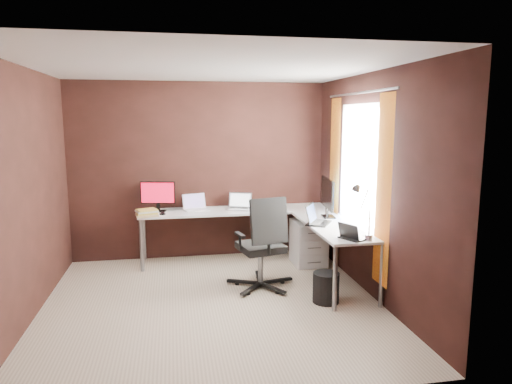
# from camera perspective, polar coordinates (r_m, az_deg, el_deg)

# --- Properties ---
(room) EXTENTS (3.60, 3.60, 2.50)m
(room) POSITION_cam_1_polar(r_m,az_deg,el_deg) (4.88, -1.76, 0.75)
(room) COLOR #C0AF95
(room) RESTS_ON ground
(desk) EXTENTS (2.65, 2.25, 0.73)m
(desk) POSITION_cam_1_polar(r_m,az_deg,el_deg) (6.02, 1.59, -3.42)
(desk) COLOR white
(desk) RESTS_ON ground
(drawer_pedestal) EXTENTS (0.42, 0.50, 0.60)m
(drawer_pedestal) POSITION_cam_1_polar(r_m,az_deg,el_deg) (6.35, 6.57, -6.30)
(drawer_pedestal) COLOR white
(drawer_pedestal) RESTS_ON ground
(monitor_left) EXTENTS (0.47, 0.17, 0.41)m
(monitor_left) POSITION_cam_1_polar(r_m,az_deg,el_deg) (6.35, -12.17, -0.32)
(monitor_left) COLOR black
(monitor_left) RESTS_ON desk
(monitor_right) EXTENTS (0.18, 0.62, 0.51)m
(monitor_right) POSITION_cam_1_polar(r_m,az_deg,el_deg) (5.91, 8.93, -0.41)
(monitor_right) COLOR black
(monitor_right) RESTS_ON desk
(laptop_white) EXTENTS (0.38, 0.32, 0.22)m
(laptop_white) POSITION_cam_1_polar(r_m,az_deg,el_deg) (6.40, -7.58, -1.81)
(laptop_white) COLOR white
(laptop_white) RESTS_ON desk
(laptop_silver) EXTENTS (0.40, 0.35, 0.22)m
(laptop_silver) POSITION_cam_1_polar(r_m,az_deg,el_deg) (6.41, -2.12, -1.70)
(laptop_silver) COLOR silver
(laptop_silver) RESTS_ON desk
(laptop_black_big) EXTENTS (0.40, 0.43, 0.24)m
(laptop_black_big) POSITION_cam_1_polar(r_m,az_deg,el_deg) (5.58, 7.51, -3.42)
(laptop_black_big) COLOR black
(laptop_black_big) RESTS_ON desk
(laptop_black_small) EXTENTS (0.29, 0.32, 0.18)m
(laptop_black_small) POSITION_cam_1_polar(r_m,az_deg,el_deg) (4.93, 11.80, -5.36)
(laptop_black_small) COLOR black
(laptop_black_small) RESTS_ON desk
(book_stack) EXTENTS (0.31, 0.28, 0.09)m
(book_stack) POSITION_cam_1_polar(r_m,az_deg,el_deg) (6.13, -13.48, -2.53)
(book_stack) COLOR tan
(book_stack) RESTS_ON desk
(mouse_left) EXTENTS (0.10, 0.09, 0.04)m
(mouse_left) POSITION_cam_1_polar(r_m,az_deg,el_deg) (6.13, -11.61, -2.70)
(mouse_left) COLOR black
(mouse_left) RESTS_ON desk
(mouse_corner) EXTENTS (0.11, 0.09, 0.04)m
(mouse_corner) POSITION_cam_1_polar(r_m,az_deg,el_deg) (6.32, 1.52, -2.14)
(mouse_corner) COLOR black
(mouse_corner) RESTS_ON desk
(desk_lamp) EXTENTS (0.19, 0.22, 0.58)m
(desk_lamp) POSITION_cam_1_polar(r_m,az_deg,el_deg) (4.91, 13.06, -1.62)
(desk_lamp) COLOR slate
(desk_lamp) RESTS_ON desk
(office_chair) EXTENTS (0.62, 0.64, 1.11)m
(office_chair) POSITION_cam_1_polar(r_m,az_deg,el_deg) (5.43, 0.76, -8.67)
(office_chair) COLOR black
(office_chair) RESTS_ON ground
(wastebasket) EXTENTS (0.34, 0.34, 0.33)m
(wastebasket) POSITION_cam_1_polar(r_m,az_deg,el_deg) (5.14, 8.74, -11.72)
(wastebasket) COLOR black
(wastebasket) RESTS_ON ground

